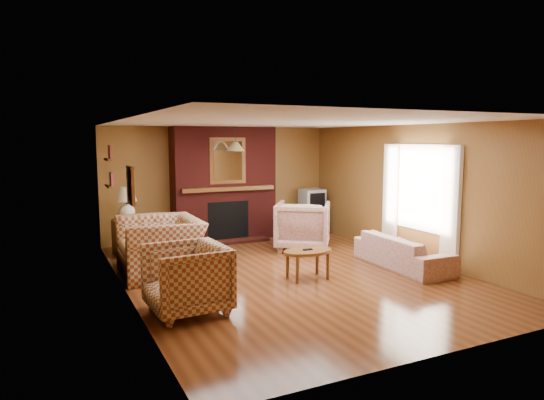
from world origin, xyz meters
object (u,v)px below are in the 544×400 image
fireplace (224,185)px  coffee_table (308,254)px  floral_armchair (303,225)px  plaid_armchair (186,279)px  tv_stand (312,221)px  side_table (128,237)px  crt_tv (312,199)px  floral_sofa (403,252)px  plaid_loveseat (160,246)px  table_lamp (127,202)px

fireplace → coffee_table: size_ratio=3.02×
coffee_table → floral_armchair: bearing=62.8°
plaid_armchair → tv_stand: size_ratio=1.67×
fireplace → side_table: fireplace is taller
tv_stand → crt_tv: crt_tv is taller
plaid_armchair → coffee_table: bearing=103.6°
fireplace → crt_tv: fireplace is taller
plaid_armchair → tv_stand: bearing=130.3°
plaid_armchair → floral_armchair: (3.01, 2.44, 0.04)m
crt_tv → floral_armchair: bearing=-126.5°
coffee_table → floral_sofa: bearing=-3.4°
plaid_loveseat → side_table: bearing=-169.9°
floral_armchair → plaid_loveseat: bearing=46.0°
fireplace → floral_armchair: 1.99m
floral_armchair → side_table: 3.32m
tv_stand → coffee_table: bearing=-116.8°
floral_armchair → fireplace: bearing=-20.1°
floral_armchair → table_lamp: table_lamp is taller
tv_stand → crt_tv: bearing=-85.4°
fireplace → floral_armchair: size_ratio=2.33×
plaid_loveseat → side_table: 1.58m
table_lamp → tv_stand: (4.15, 0.35, -0.71)m
plaid_loveseat → table_lamp: 1.67m
side_table → crt_tv: (4.15, 0.34, 0.46)m
side_table → tv_stand: (4.15, 0.35, -0.04)m
side_table → table_lamp: size_ratio=1.07×
floral_sofa → side_table: bearing=56.1°
table_lamp → crt_tv: table_lamp is taller
fireplace → plaid_armchair: (-1.95, -3.97, -0.75)m
plaid_loveseat → coffee_table: (1.98, -1.26, -0.06)m
fireplace → floral_armchair: (1.06, -1.52, -0.71)m
plaid_armchair → table_lamp: table_lamp is taller
coffee_table → tv_stand: (1.92, 3.16, -0.10)m
floral_armchair → crt_tv: (0.99, 1.33, 0.32)m
side_table → floral_armchair: bearing=-17.4°
fireplace → plaid_loveseat: 2.89m
floral_sofa → coffee_table: size_ratio=2.34×
side_table → table_lamp: table_lamp is taller
plaid_armchair → floral_armchair: bearing=125.9°
plaid_armchair → side_table: (-0.15, 3.43, -0.10)m
table_lamp → crt_tv: bearing=4.7°
tv_stand → plaid_armchair: bearing=-132.1°
floral_sofa → floral_armchair: 2.11m
fireplace → crt_tv: bearing=-5.3°
coffee_table → table_lamp: table_lamp is taller
plaid_loveseat → side_table: plaid_loveseat is taller
fireplace → plaid_armchair: 4.48m
table_lamp → crt_tv: (4.15, 0.34, -0.21)m
floral_armchair → side_table: size_ratio=1.57×
floral_sofa → floral_armchair: bearing=25.6°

